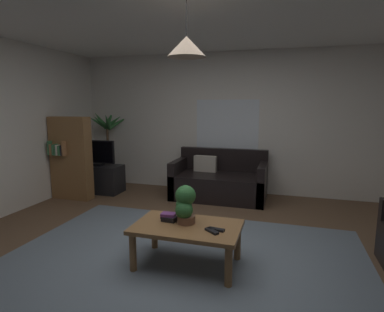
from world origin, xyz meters
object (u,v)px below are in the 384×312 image
(remote_on_table_0, at_px, (212,231))
(tv_stand, at_px, (98,178))
(remote_on_table_1, at_px, (216,229))
(coffee_table, at_px, (187,231))
(book_on_table_0, at_px, (170,220))
(book_on_table_2, at_px, (168,215))
(tv, at_px, (96,153))
(bookshelf_corner, at_px, (71,158))
(potted_palm_corner, at_px, (108,148))
(book_on_table_1, at_px, (169,217))
(pendant_lamp, at_px, (187,46))
(couch_under_window, at_px, (219,182))
(potted_plant_on_table, at_px, (185,204))

(remote_on_table_0, height_order, tv_stand, tv_stand)
(remote_on_table_1, bearing_deg, tv_stand, -121.18)
(coffee_table, xyz_separation_m, remote_on_table_1, (0.31, -0.05, 0.08))
(book_on_table_0, relative_size, book_on_table_2, 1.00)
(tv, bearing_deg, remote_on_table_1, -38.33)
(remote_on_table_1, height_order, bookshelf_corner, bookshelf_corner)
(potted_palm_corner, bearing_deg, book_on_table_1, -48.57)
(pendant_lamp, bearing_deg, book_on_table_0, 163.79)
(remote_on_table_0, bearing_deg, couch_under_window, -131.28)
(book_on_table_1, height_order, remote_on_table_0, book_on_table_1)
(remote_on_table_1, bearing_deg, potted_palm_corner, -126.39)
(tv_stand, bearing_deg, potted_plant_on_table, -41.03)
(remote_on_table_1, height_order, potted_plant_on_table, potted_plant_on_table)
(remote_on_table_1, height_order, pendant_lamp, pendant_lamp)
(remote_on_table_0, relative_size, pendant_lamp, 0.32)
(couch_under_window, relative_size, tv_stand, 1.75)
(tv_stand, bearing_deg, remote_on_table_1, -38.61)
(tv, bearing_deg, pendant_lamp, -41.03)
(coffee_table, bearing_deg, couch_under_window, 94.20)
(book_on_table_1, distance_m, potted_palm_corner, 3.42)
(book_on_table_0, height_order, remote_on_table_1, book_on_table_0)
(book_on_table_2, bearing_deg, remote_on_table_1, -11.82)
(tv, bearing_deg, coffee_table, -41.03)
(potted_plant_on_table, bearing_deg, potted_palm_corner, 133.54)
(remote_on_table_1, bearing_deg, coffee_table, -92.08)
(book_on_table_1, height_order, tv, tv)
(remote_on_table_1, relative_size, tv_stand, 0.18)
(remote_on_table_0, bearing_deg, book_on_table_1, -68.99)
(coffee_table, bearing_deg, remote_on_table_1, -9.50)
(pendant_lamp, bearing_deg, book_on_table_2, 165.00)
(couch_under_window, xyz_separation_m, remote_on_table_0, (0.45, -2.48, 0.16))
(coffee_table, height_order, book_on_table_0, book_on_table_0)
(couch_under_window, height_order, remote_on_table_0, couch_under_window)
(couch_under_window, distance_m, bookshelf_corner, 2.56)
(remote_on_table_0, height_order, tv, tv)
(book_on_table_1, xyz_separation_m, tv_stand, (-2.19, 2.06, -0.21))
(couch_under_window, relative_size, pendant_lamp, 3.17)
(remote_on_table_0, distance_m, potted_palm_corner, 3.87)
(couch_under_window, relative_size, remote_on_table_1, 9.85)
(book_on_table_1, height_order, tv_stand, tv_stand)
(coffee_table, xyz_separation_m, tv_stand, (-2.40, 2.11, -0.11))
(couch_under_window, xyz_separation_m, tv, (-2.23, -0.29, 0.46))
(remote_on_table_0, height_order, potted_palm_corner, potted_palm_corner)
(potted_plant_on_table, bearing_deg, book_on_table_2, 179.20)
(book_on_table_2, height_order, pendant_lamp, pendant_lamp)
(tv_stand, relative_size, tv, 1.23)
(potted_plant_on_table, xyz_separation_m, bookshelf_corner, (-2.55, 1.56, 0.09))
(potted_palm_corner, bearing_deg, remote_on_table_0, -44.67)
(couch_under_window, relative_size, book_on_table_2, 10.81)
(tv_stand, distance_m, tv, 0.49)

